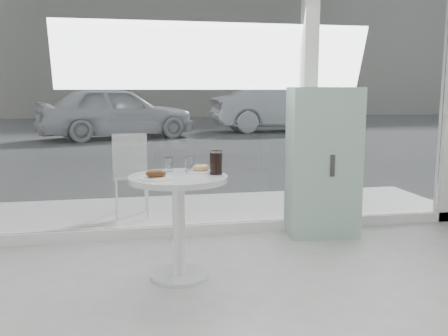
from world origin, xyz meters
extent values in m
cube|color=white|center=(0.00, 3.00, 0.05)|extent=(5.00, 0.12, 0.10)
cube|color=white|center=(0.90, 3.00, 1.50)|extent=(0.14, 0.14, 3.00)
cube|color=white|center=(-0.77, 3.00, 1.40)|extent=(3.21, 0.02, 2.60)
cube|color=white|center=(1.67, 3.00, 1.40)|extent=(1.41, 0.02, 2.60)
cylinder|color=white|center=(-0.50, 1.90, 0.01)|extent=(0.44, 0.44, 0.03)
cylinder|color=white|center=(-0.50, 1.90, 0.37)|extent=(0.09, 0.09, 0.70)
cylinder|color=white|center=(-0.50, 1.90, 0.75)|extent=(0.72, 0.72, 0.04)
cube|color=beige|center=(0.00, 3.80, 0.03)|extent=(5.60, 1.60, 0.05)
cube|color=#323232|center=(0.00, 16.00, 0.00)|extent=(40.00, 24.00, 0.00)
cube|color=gray|center=(0.00, 25.00, 4.00)|extent=(40.00, 2.00, 8.00)
cube|color=#90B8A4|center=(0.98, 2.77, 0.71)|extent=(0.70, 0.52, 1.41)
cube|color=#333333|center=(0.98, 2.54, 0.71)|extent=(0.04, 0.03, 0.20)
cylinder|color=white|center=(-0.97, 3.54, 0.26)|extent=(0.02, 0.02, 0.42)
cylinder|color=white|center=(-0.65, 3.54, 0.26)|extent=(0.02, 0.02, 0.42)
cylinder|color=white|center=(-0.98, 3.85, 0.26)|extent=(0.02, 0.02, 0.42)
cylinder|color=white|center=(-0.66, 3.86, 0.26)|extent=(0.02, 0.02, 0.42)
cube|color=white|center=(-0.82, 3.70, 0.48)|extent=(0.38, 0.38, 0.03)
cube|color=white|center=(-0.82, 3.88, 0.71)|extent=(0.38, 0.03, 0.42)
imported|color=silver|center=(-1.08, 13.09, 0.75)|extent=(4.75, 3.00, 1.51)
imported|color=#B1B4B9|center=(4.41, 14.48, 0.79)|extent=(4.83, 1.73, 1.59)
cylinder|color=white|center=(-0.66, 1.81, 0.78)|extent=(0.24, 0.24, 0.01)
cube|color=white|center=(-0.64, 1.80, 0.79)|extent=(0.15, 0.15, 0.00)
ellipsoid|color=#311B0D|center=(-0.66, 1.81, 0.81)|extent=(0.15, 0.12, 0.06)
ellipsoid|color=#311B0D|center=(-0.63, 1.83, 0.81)|extent=(0.07, 0.07, 0.04)
cylinder|color=white|center=(-0.31, 2.03, 0.78)|extent=(0.22, 0.22, 0.01)
torus|color=tan|center=(-0.31, 2.03, 0.80)|extent=(0.13, 0.13, 0.04)
cylinder|color=white|center=(-0.55, 2.12, 0.82)|extent=(0.07, 0.07, 0.11)
cylinder|color=white|center=(-0.55, 2.12, 0.80)|extent=(0.05, 0.05, 0.06)
cylinder|color=white|center=(-0.39, 2.08, 0.83)|extent=(0.07, 0.07, 0.12)
cylinder|color=white|center=(-0.39, 2.08, 0.80)|extent=(0.06, 0.06, 0.06)
cylinder|color=white|center=(-0.22, 1.92, 0.86)|extent=(0.09, 0.09, 0.18)
cylinder|color=black|center=(-0.22, 1.92, 0.85)|extent=(0.08, 0.08, 0.16)
camera|label=1|loc=(-0.87, -1.66, 1.39)|focal=40.00mm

